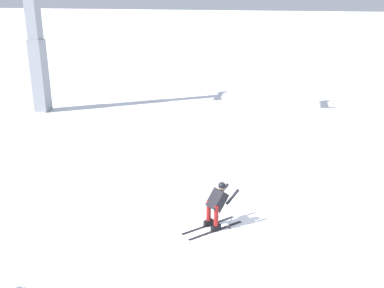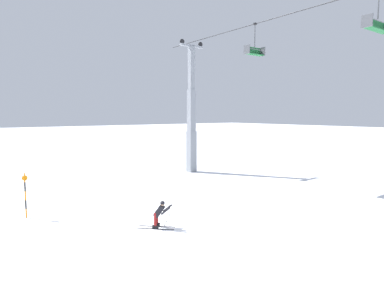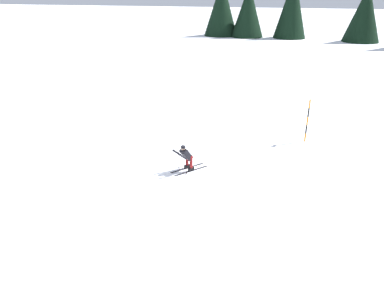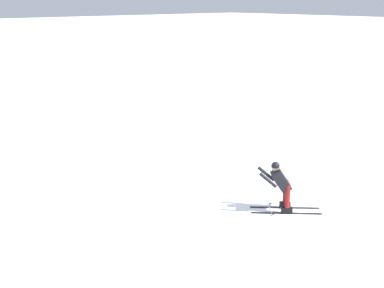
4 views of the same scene
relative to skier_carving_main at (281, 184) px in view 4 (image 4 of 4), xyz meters
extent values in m
plane|color=white|center=(-0.05, -0.35, -0.74)|extent=(260.00, 260.00, 0.00)
cube|color=black|center=(-0.24, 0.00, -0.73)|extent=(1.29, 1.35, 0.01)
cube|color=black|center=(-0.24, 0.00, -0.65)|extent=(0.27, 0.28, 0.16)
cylinder|color=maroon|center=(-0.24, 0.00, -0.27)|extent=(0.13, 0.13, 0.60)
cube|color=black|center=(0.01, -0.24, -0.73)|extent=(1.29, 1.35, 0.01)
cube|color=black|center=(0.01, -0.24, -0.65)|extent=(0.27, 0.28, 0.16)
cylinder|color=maroon|center=(0.01, -0.24, -0.27)|extent=(0.13, 0.13, 0.60)
cube|color=black|center=(0.00, 0.00, 0.09)|extent=(0.67, 0.67, 0.60)
sphere|color=tan|center=(0.11, 0.11, 0.44)|extent=(0.20, 0.20, 0.20)
sphere|color=black|center=(0.11, 0.11, 0.47)|extent=(0.22, 0.22, 0.22)
cylinder|color=black|center=(0.07, 0.41, 0.17)|extent=(0.37, 0.39, 0.40)
cylinder|color=gray|center=(0.06, 0.46, -0.35)|extent=(0.26, 0.44, 1.01)
cylinder|color=black|center=(-0.10, 0.36, -0.69)|extent=(0.07, 0.07, 0.01)
cylinder|color=black|center=(0.41, 0.10, 0.17)|extent=(0.37, 0.39, 0.40)
cylinder|color=gray|center=(0.46, 0.08, -0.35)|extent=(0.43, 0.28, 1.01)
cylinder|color=black|center=(0.37, -0.08, -0.69)|extent=(0.07, 0.07, 0.01)
camera|label=1|loc=(1.72, -11.01, 5.59)|focal=41.93mm
camera|label=2|loc=(13.14, -7.91, 4.71)|focal=30.74mm
camera|label=3|loc=(-3.64, 14.46, 7.15)|focal=34.04mm
camera|label=4|loc=(-7.24, 9.27, 4.49)|focal=45.80mm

